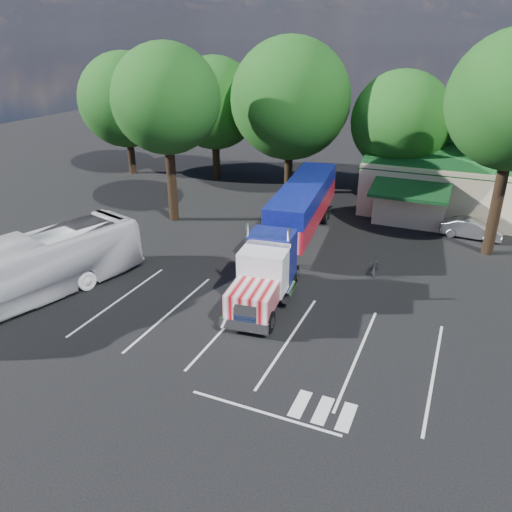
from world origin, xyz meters
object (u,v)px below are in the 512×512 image
at_px(bicycle, 376,267).
at_px(silver_sedan, 471,229).
at_px(woman, 278,293).
at_px(semi_truck, 295,218).
at_px(tour_bus, 29,269).

bearing_deg(bicycle, silver_sedan, 58.73).
bearing_deg(bicycle, woman, -124.35).
height_order(bicycle, silver_sedan, silver_sedan).
height_order(semi_truck, tour_bus, semi_truck).
relative_size(semi_truck, bicycle, 10.96).
bearing_deg(silver_sedan, woman, 152.20).
bearing_deg(tour_bus, bicycle, 49.06).
relative_size(woman, silver_sedan, 0.39).
relative_size(semi_truck, woman, 12.36).
relative_size(woman, tour_bus, 0.13).
height_order(bicycle, tour_bus, tour_bus).
bearing_deg(semi_truck, tour_bus, -139.16).
bearing_deg(semi_truck, woman, -83.92).
xyz_separation_m(woman, silver_sedan, (8.80, 14.39, -0.13)).
height_order(woman, bicycle, woman).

